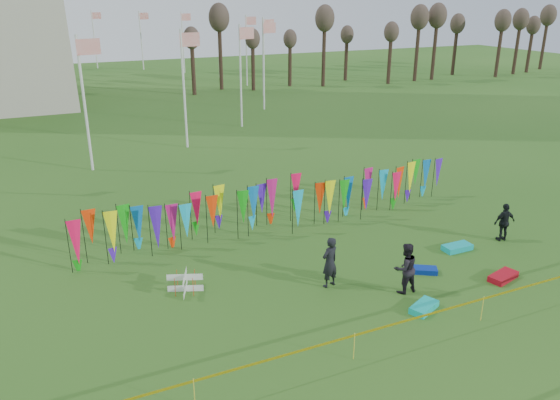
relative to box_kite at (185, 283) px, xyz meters
name	(u,v)px	position (x,y,z in m)	size (l,w,h in m)	color
ground	(379,315)	(5.50, -4.21, -0.37)	(160.00, 160.00, 0.00)	#255317
banner_row	(286,201)	(5.78, 3.80, 0.92)	(18.64, 0.64, 2.17)	black
caution_tape_near	(406,322)	(5.28, -5.87, 0.41)	(26.00, 0.02, 0.90)	yellow
tree_line	(397,29)	(37.50, 39.79, 5.80)	(53.92, 1.92, 7.84)	#38261C
box_kite	(185,283)	(0.00, 0.00, 0.00)	(0.66, 0.66, 0.73)	red
person_left	(330,262)	(4.94, -1.78, 0.61)	(0.71, 0.52, 1.95)	black
person_mid	(405,268)	(7.19, -3.27, 0.59)	(0.93, 0.57, 1.91)	black
person_right	(504,222)	(13.81, -1.43, 0.49)	(1.00, 0.57, 1.71)	black
kite_bag_turquoise	(424,307)	(7.08, -4.58, -0.25)	(1.13, 0.57, 0.23)	#0DC4B4
kite_bag_blue	(424,270)	(8.82, -2.41, -0.27)	(0.95, 0.50, 0.20)	#092998
kite_bag_red	(503,277)	(11.18, -4.09, -0.25)	(1.26, 0.58, 0.23)	#B10B19
kite_bag_teal	(457,247)	(11.35, -1.38, -0.25)	(1.25, 0.60, 0.24)	#0CB2B5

